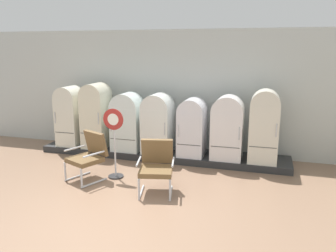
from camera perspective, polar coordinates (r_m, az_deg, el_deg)
The scene contains 13 objects.
ground at distance 5.86m, azimuth -10.26°, elevation -14.32°, with size 12.00×10.00×0.05m, color #8A6A52.
back_wall at distance 8.69m, azimuth 0.07°, elevation 5.86°, with size 11.76×0.12×3.09m.
display_plinth at distance 8.42m, azimuth -1.14°, elevation -4.71°, with size 6.14×0.95×0.16m, color #2A2C2D.
refrigerator_0 at distance 9.10m, azimuth -16.16°, elevation 1.94°, with size 0.58×0.66×1.54m.
refrigerator_1 at distance 8.75m, azimuth -11.99°, elevation 2.08°, with size 0.60×0.71×1.63m.
refrigerator_2 at distance 8.37m, azimuth -6.88°, elevation 0.95°, with size 0.70×0.64×1.43m.
refrigerator_3 at distance 8.12m, azimuth -1.76°, elevation 0.71°, with size 0.68×0.69×1.43m.
refrigerator_4 at distance 7.92m, azimuth 4.06°, elevation 0.08°, with size 0.60×0.69×1.36m.
refrigerator_5 at distance 7.77m, azimuth 9.99°, elevation 0.01°, with size 0.70×0.66×1.45m.
refrigerator_6 at distance 7.69m, azimuth 15.91°, elevation 0.29°, with size 0.62×0.62×1.61m.
armchair_left at distance 7.08m, azimuth -13.22°, elevation -4.66°, with size 0.83×0.87×0.98m.
armchair_right at distance 6.32m, azimuth -1.98°, elevation -6.48°, with size 0.76×0.80×0.98m.
sign_stand at distance 7.03m, azimuth -9.00°, elevation -3.22°, with size 0.43×0.32×1.46m.
Camera 1 is at (2.40, -4.63, 2.65)m, focal length 36.17 mm.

